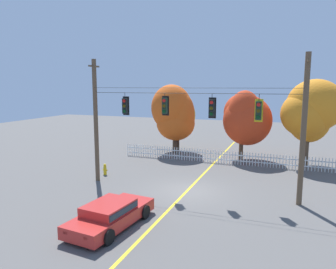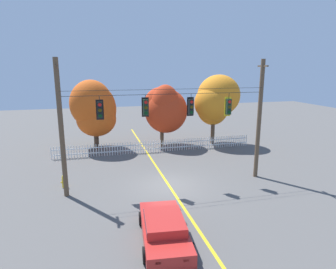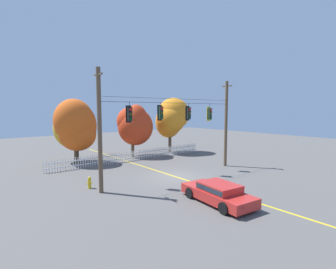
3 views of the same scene
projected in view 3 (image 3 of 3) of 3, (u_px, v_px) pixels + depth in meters
name	position (u px, v px, depth m)	size (l,w,h in m)	color
ground	(175.00, 177.00, 20.19)	(80.00, 80.00, 0.00)	#565451
lane_centerline_stripe	(175.00, 177.00, 20.19)	(0.16, 36.00, 0.01)	gold
signal_support_span	(175.00, 126.00, 19.79)	(12.75, 1.10, 7.94)	brown
traffic_signal_northbound_primary	(129.00, 114.00, 17.18)	(0.43, 0.38, 1.40)	black
traffic_signal_westbound_side	(161.00, 113.00, 18.82)	(0.43, 0.38, 1.34)	black
traffic_signal_eastbound_side	(188.00, 113.00, 20.59)	(0.43, 0.38, 1.40)	black
traffic_signal_southbound_primary	(210.00, 114.00, 22.18)	(0.43, 0.38, 1.51)	black
white_picket_fence	(135.00, 155.00, 26.60)	(17.83, 0.06, 1.07)	white
autumn_maple_near_fence	(77.00, 126.00, 24.81)	(4.08, 3.35, 6.38)	#473828
autumn_maple_mid	(73.00, 127.00, 25.35)	(3.54, 3.79, 5.55)	#473828
autumn_oak_far_east	(135.00, 125.00, 28.62)	(4.09, 3.73, 5.90)	brown
autumn_maple_far_west	(171.00, 118.00, 31.21)	(4.57, 4.12, 6.77)	brown
parked_car	(218.00, 192.00, 14.48)	(2.39, 4.74, 1.15)	red
fire_hydrant	(89.00, 183.00, 17.14)	(0.38, 0.22, 0.81)	gold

